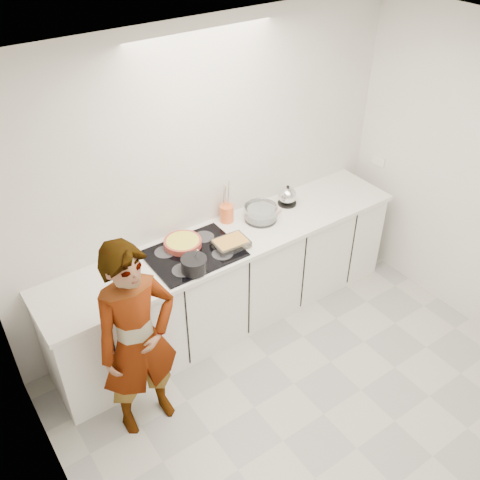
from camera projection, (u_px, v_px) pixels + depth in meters
floor at (324, 414)px, 4.10m from camera, size 3.60×3.20×0.00m
ceiling at (373, 81)px, 2.57m from camera, size 3.60×3.20×0.00m
wall_back at (207, 181)px, 4.39m from camera, size 3.60×0.00×2.60m
wall_left at (62, 431)px, 2.50m from camera, size 0.00×3.20×2.60m
base_cabinets at (230, 282)px, 4.69m from camera, size 3.20×0.58×0.87m
countertop at (229, 240)px, 4.42m from camera, size 3.24×0.64×0.04m
hob at (194, 254)px, 4.23m from camera, size 0.72×0.54×0.01m
tart_dish at (183, 243)px, 4.29m from camera, size 0.36×0.36×0.05m
saucepan at (194, 264)px, 4.02m from camera, size 0.22×0.22×0.19m
baking_dish at (231, 243)px, 4.28m from camera, size 0.29×0.22×0.05m
mixing_bowl at (261, 213)px, 4.60m from camera, size 0.33×0.33×0.13m
tea_towel at (268, 213)px, 4.69m from camera, size 0.26×0.23×0.03m
kettle at (287, 196)px, 4.79m from camera, size 0.17×0.17×0.19m
utensil_crock at (227, 213)px, 4.58m from camera, size 0.14×0.14×0.15m
cook at (138, 342)px, 3.62m from camera, size 0.59×0.39×1.61m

